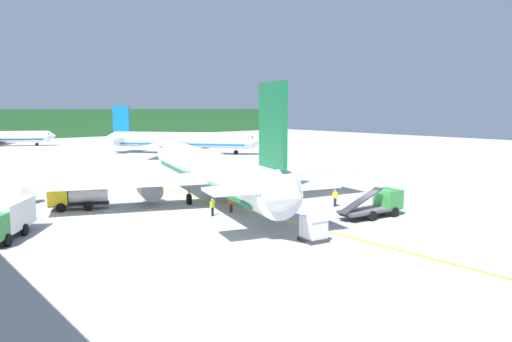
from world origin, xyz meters
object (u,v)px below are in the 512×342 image
Objects in this scene: crew_marshaller at (231,203)px; crew_loader_left at (335,196)px; airliner_foreground at (210,170)px; airliner_mid_apron at (181,140)px; service_truck_fuel at (77,195)px; cargo_container_near at (314,229)px; cargo_container_mid at (28,194)px; cargo_container_far at (273,201)px; service_truck_baggage at (379,203)px; crew_loader_right at (212,206)px; service_truck_catering at (5,219)px.

crew_marshaller is 0.91× the size of crew_loader_left.
airliner_mid_apron is (25.66, 48.70, -0.44)m from airliner_foreground.
airliner_mid_apron is at bearing 73.43° from crew_loader_left.
airliner_foreground reaches higher than service_truck_fuel.
cargo_container_near is at bearing -96.12° from crew_marshaller.
cargo_container_far is (17.49, -19.25, 0.01)m from cargo_container_mid.
service_truck_fuel is at bearing 138.91° from cargo_container_far.
crew_loader_left is (20.56, -15.48, -0.36)m from service_truck_fuel.
service_truck_baggage is 4.25× the size of crew_loader_right.
cargo_container_near is 0.96× the size of cargo_container_far.
airliner_mid_apron is 67.22m from service_truck_baggage.
airliner_mid_apron is at bearing 66.74° from cargo_container_near.
crew_loader_right is (-11.94, 9.86, -0.20)m from service_truck_baggage.
airliner_foreground is 1.36× the size of airliner_mid_apron.
crew_loader_left is at bearing -36.97° from service_truck_fuel.
airliner_mid_apron is 17.09× the size of crew_loader_left.
airliner_mid_apron is 61.95m from crew_loader_left.
airliner_mid_apron is 4.49× the size of service_truck_catering.
service_truck_baggage is 11.15m from cargo_container_near.
crew_marshaller is at bearing 83.88° from cargo_container_near.
service_truck_baggage is 3.62× the size of cargo_container_mid.
airliner_foreground is 19.88× the size of cargo_container_near.
airliner_foreground reaches higher than cargo_container_near.
crew_loader_right is (16.60, -3.88, -0.59)m from service_truck_catering.
service_truck_baggage is at bearing 10.50° from cargo_container_near.
cargo_container_mid reaches higher than crew_loader_right.
service_truck_baggage reaches higher than crew_loader_left.
cargo_container_mid is (-12.40, 29.50, -0.06)m from cargo_container_near.
service_truck_fuel is 2.87× the size of cargo_container_near.
cargo_container_far is (-23.64, -56.59, -2.03)m from airliner_mid_apron.
service_truck_fuel is at bearing 127.56° from crew_loader_right.
service_truck_fuel is at bearing 41.63° from service_truck_catering.
service_truck_fuel is at bearing 112.45° from cargo_container_near.
cargo_container_near is 1.25× the size of crew_loader_right.
cargo_container_near is (-10.97, -2.03, -0.20)m from service_truck_baggage.
cargo_container_far is 1.22× the size of crew_loader_left.
airliner_foreground reaches higher than crew_marshaller.
service_truck_baggage is at bearing -54.45° from cargo_container_far.
service_truck_baggage is at bearing -91.19° from crew_loader_left.
airliner_foreground is 20.87m from service_truck_catering.
airliner_mid_apron reaches higher than service_truck_catering.
airliner_foreground is at bearing -21.02° from service_truck_fuel.
service_truck_fuel is (-38.22, -43.87, -1.55)m from airliner_mid_apron.
crew_marshaller is at bearing -45.37° from service_truck_fuel.
airliner_mid_apron reaches higher than service_truck_baggage.
cargo_container_near is 32.00m from cargo_container_mid.
service_truck_catering is at bearing 138.09° from cargo_container_near.
cargo_container_far is 6.60m from crew_loader_left.
service_truck_catering reaches higher than cargo_container_mid.
cargo_container_mid is at bearing 122.99° from crew_loader_right.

